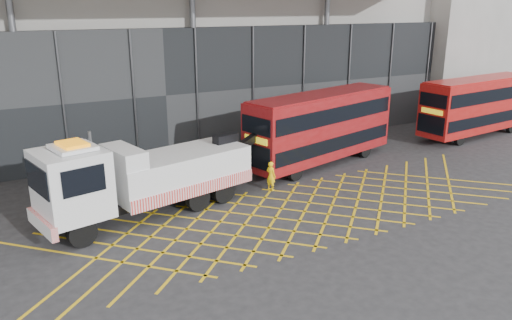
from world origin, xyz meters
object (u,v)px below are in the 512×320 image
worker (271,176)px  bus_second (478,104)px  recovery_truck (142,177)px  bus_towed (321,125)px

worker → bus_second: bearing=-102.2°
bus_second → recovery_truck: bearing=-179.1°
worker → recovery_truck: bearing=70.3°
bus_second → bus_towed: bearing=175.4°
recovery_truck → bus_towed: 12.03m
bus_towed → bus_second: bearing=-13.5°
bus_second → worker: size_ratio=6.81×
recovery_truck → bus_towed: bus_towed is taller
recovery_truck → worker: (6.78, 0.10, -1.11)m
recovery_truck → bus_towed: size_ratio=1.08×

